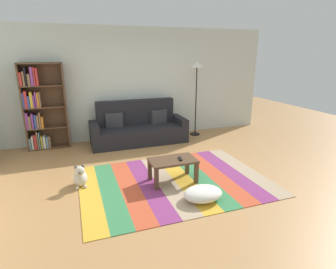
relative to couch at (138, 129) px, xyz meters
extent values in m
plane|color=#B27F4C|center=(0.20, -2.02, -0.34)|extent=(14.00, 14.00, 0.00)
cube|color=silver|center=(0.20, 0.53, 1.01)|extent=(6.80, 0.10, 2.70)
cube|color=gold|center=(-1.33, -2.29, -0.33)|extent=(0.31, 2.21, 0.01)
cube|color=#387F4C|center=(-1.02, -2.29, -0.33)|extent=(0.31, 2.21, 0.01)
cube|color=#C64C2D|center=(-0.71, -2.29, -0.33)|extent=(0.31, 2.21, 0.01)
cube|color=#843370|center=(-0.40, -2.29, -0.33)|extent=(0.31, 2.21, 0.01)
cube|color=tan|center=(-0.09, -2.29, -0.33)|extent=(0.31, 2.21, 0.01)
cube|color=gold|center=(0.22, -2.29, -0.33)|extent=(0.31, 2.21, 0.01)
cube|color=#387F4C|center=(0.53, -2.29, -0.33)|extent=(0.31, 2.21, 0.01)
cube|color=#C64C2D|center=(0.84, -2.29, -0.33)|extent=(0.31, 2.21, 0.01)
cube|color=#843370|center=(1.14, -2.29, -0.33)|extent=(0.31, 2.21, 0.01)
cube|color=tan|center=(1.45, -2.29, -0.33)|extent=(0.31, 2.21, 0.01)
cube|color=black|center=(0.00, -0.07, -0.14)|extent=(1.90, 0.80, 0.40)
cube|color=black|center=(0.00, 0.23, 0.36)|extent=(1.90, 0.20, 0.60)
cube|color=black|center=(-1.04, -0.07, -0.06)|extent=(0.18, 0.80, 0.56)
cube|color=black|center=(1.04, -0.07, -0.06)|extent=(0.18, 0.80, 0.56)
cube|color=#333338|center=(-0.55, 0.11, 0.22)|extent=(0.42, 0.19, 0.36)
cube|color=#333338|center=(0.55, 0.11, 0.22)|extent=(0.42, 0.19, 0.36)
cube|color=brown|center=(-2.45, 0.28, 0.61)|extent=(0.04, 0.28, 1.90)
cube|color=brown|center=(-1.58, 0.28, 0.61)|extent=(0.04, 0.28, 1.90)
cube|color=brown|center=(-2.02, 0.41, 0.61)|extent=(0.90, 0.01, 1.90)
cube|color=brown|center=(-2.02, 0.28, -0.32)|extent=(0.86, 0.28, 0.02)
cube|color=brown|center=(-2.02, 0.28, 0.15)|extent=(0.86, 0.28, 0.02)
cube|color=brown|center=(-2.02, 0.28, 0.61)|extent=(0.86, 0.28, 0.02)
cube|color=brown|center=(-2.02, 0.28, 1.08)|extent=(0.86, 0.28, 0.02)
cube|color=brown|center=(-2.02, 0.28, 1.54)|extent=(0.86, 0.28, 0.02)
cube|color=#668C99|center=(-2.41, 0.24, -0.18)|extent=(0.04, 0.18, 0.25)
cube|color=silver|center=(-2.36, 0.26, -0.16)|extent=(0.04, 0.23, 0.30)
cube|color=red|center=(-2.30, 0.27, -0.15)|extent=(0.05, 0.25, 0.32)
cube|color=#8C6647|center=(-2.26, 0.24, -0.11)|extent=(0.03, 0.19, 0.40)
cube|color=#668C99|center=(-2.22, 0.27, -0.12)|extent=(0.03, 0.25, 0.38)
cube|color=gold|center=(-2.17, 0.26, -0.17)|extent=(0.03, 0.23, 0.28)
cube|color=silver|center=(-2.12, 0.27, -0.17)|extent=(0.05, 0.24, 0.27)
cube|color=#668C99|center=(-2.06, 0.27, -0.18)|extent=(0.05, 0.25, 0.25)
cube|color=#8C6647|center=(-2.01, 0.25, -0.18)|extent=(0.03, 0.21, 0.26)
cube|color=purple|center=(-2.41, 0.23, 0.34)|extent=(0.05, 0.17, 0.36)
cube|color=#8C6647|center=(-2.35, 0.26, 0.30)|extent=(0.05, 0.23, 0.29)
cube|color=purple|center=(-2.30, 0.26, 0.33)|extent=(0.04, 0.23, 0.34)
cube|color=#334CB2|center=(-2.25, 0.26, 0.31)|extent=(0.04, 0.22, 0.30)
cube|color=#8C6647|center=(-2.20, 0.24, 0.30)|extent=(0.04, 0.18, 0.30)
cube|color=#8C6647|center=(-2.15, 0.24, 0.34)|extent=(0.03, 0.18, 0.36)
cube|color=orange|center=(-2.11, 0.24, 0.28)|extent=(0.04, 0.18, 0.26)
cube|color=#334CB2|center=(-2.41, 0.26, 0.78)|extent=(0.03, 0.23, 0.32)
cube|color=red|center=(-2.37, 0.24, 0.80)|extent=(0.05, 0.18, 0.36)
cube|color=#334CB2|center=(-2.32, 0.25, 0.75)|extent=(0.04, 0.21, 0.26)
cube|color=gold|center=(-2.26, 0.26, 0.79)|extent=(0.05, 0.22, 0.33)
cube|color=purple|center=(-2.22, 0.25, 0.76)|extent=(0.03, 0.21, 0.27)
cube|color=purple|center=(-2.18, 0.27, 0.79)|extent=(0.03, 0.25, 0.34)
cube|color=orange|center=(-2.14, 0.26, 0.78)|extent=(0.04, 0.22, 0.32)
cube|color=#8C6647|center=(-2.10, 0.25, 0.79)|extent=(0.03, 0.21, 0.33)
cube|color=red|center=(-2.41, 0.25, 1.23)|extent=(0.05, 0.20, 0.28)
cube|color=#8C6647|center=(-2.35, 0.27, 1.24)|extent=(0.04, 0.24, 0.30)
cube|color=black|center=(-2.31, 0.27, 1.28)|extent=(0.03, 0.25, 0.38)
cube|color=#8C6647|center=(-2.25, 0.27, 1.21)|extent=(0.05, 0.24, 0.25)
cube|color=purple|center=(-2.19, 0.26, 1.28)|extent=(0.05, 0.22, 0.38)
cube|color=red|center=(-2.14, 0.24, 1.28)|extent=(0.03, 0.19, 0.39)
cube|color=red|center=(-2.10, 0.24, 1.27)|extent=(0.04, 0.18, 0.37)
cube|color=#513826|center=(0.03, -2.28, 0.05)|extent=(0.77, 0.46, 0.04)
cube|color=#513826|center=(-0.32, -2.47, -0.15)|extent=(0.06, 0.06, 0.36)
cube|color=#513826|center=(0.37, -2.47, -0.15)|extent=(0.06, 0.06, 0.36)
cube|color=#513826|center=(-0.32, -2.09, -0.15)|extent=(0.06, 0.06, 0.36)
cube|color=#513826|center=(0.37, -2.09, -0.15)|extent=(0.06, 0.06, 0.36)
ellipsoid|color=white|center=(0.23, -3.00, -0.23)|extent=(0.59, 0.44, 0.20)
ellipsoid|color=beige|center=(-1.44, -1.90, -0.21)|extent=(0.22, 0.30, 0.26)
sphere|color=beige|center=(-1.44, -2.01, -0.03)|extent=(0.15, 0.15, 0.15)
ellipsoid|color=#5B5750|center=(-1.44, -2.07, -0.04)|extent=(0.06, 0.07, 0.05)
ellipsoid|color=#5B5750|center=(-1.49, -1.99, 0.02)|extent=(0.05, 0.04, 0.08)
ellipsoid|color=#5B5750|center=(-1.39, -1.99, 0.02)|extent=(0.05, 0.04, 0.08)
sphere|color=beige|center=(-1.50, -2.04, -0.31)|extent=(0.06, 0.06, 0.06)
sphere|color=beige|center=(-1.38, -2.04, -0.31)|extent=(0.06, 0.06, 0.06)
cylinder|color=black|center=(1.57, 0.11, -0.32)|extent=(0.26, 0.26, 0.02)
cylinder|color=black|center=(1.57, 0.11, 0.55)|extent=(0.03, 0.03, 1.72)
cone|color=white|center=(1.57, 0.11, 1.48)|extent=(0.32, 0.32, 0.14)
cube|color=black|center=(0.14, -2.32, 0.08)|extent=(0.07, 0.16, 0.02)
camera|label=1|loc=(-1.44, -6.16, 1.75)|focal=28.86mm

